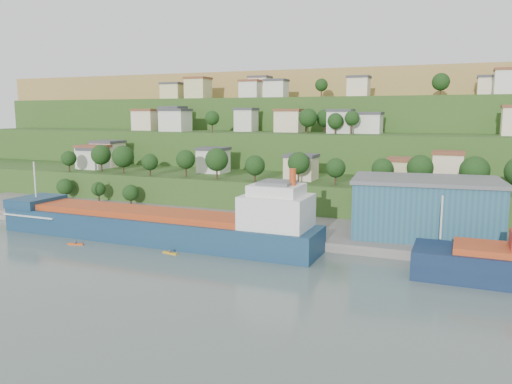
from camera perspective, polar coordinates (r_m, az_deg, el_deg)
The scene contains 10 objects.
ground at distance 103.58m, azimuth -9.75°, elevation -7.24°, with size 500.00×500.00×0.00m, color #4E5F5B.
quay at distance 120.39m, azimuth 5.61°, elevation -4.87°, with size 220.00×26.00×4.00m, color slate.
pebble_beach at distance 154.26m, azimuth -22.90°, elevation -2.48°, with size 40.00×18.00×2.40m, color slate.
hillside at distance 259.94m, azimuth 10.31°, elevation 2.48°, with size 360.00×210.25×96.00m.
cargo_ship_near at distance 115.11m, azimuth -10.68°, elevation -3.98°, with size 78.26×13.21×20.09m.
warehouse at distance 115.36m, azimuth 18.76°, elevation -1.63°, with size 32.74×22.01×12.80m.
caravan at distance 151.93m, azimuth -22.25°, elevation -1.56°, with size 6.53×2.72×3.05m, color silver.
dinghy at distance 146.92m, azimuth -22.17°, elevation -2.32°, with size 4.38×1.64×0.88m, color silver.
kayak_orange at distance 117.80m, azimuth -19.93°, elevation -5.55°, with size 3.61×1.51×0.89m.
kayak_yellow at distance 105.38m, azimuth -9.81°, elevation -6.81°, with size 3.68×1.23×0.91m.
Camera 1 is at (53.24, -84.12, 28.60)m, focal length 35.00 mm.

